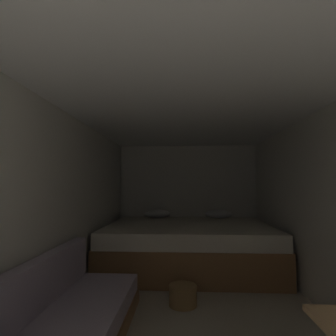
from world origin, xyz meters
The scene contains 6 objects.
ground_plane centered at (0.00, 2.02, 0.00)m, with size 7.42×7.42×0.00m, color #B2A893.
wall_back centered at (0.00, 4.75, 1.01)m, with size 2.70×0.05×2.03m, color silver.
wall_left centered at (-1.32, 2.02, 1.01)m, with size 0.05×5.42×2.03m, color silver.
ceiling_slab centered at (0.00, 2.02, 2.05)m, with size 2.70×5.42×0.05m, color white.
bed centered at (0.00, 3.73, 0.34)m, with size 2.48×1.91×0.82m.
wicker_basket centered at (-0.09, 2.39, 0.10)m, with size 0.29×0.29×0.21m.
Camera 1 is at (-0.08, -0.62, 1.27)m, focal length 29.63 mm.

